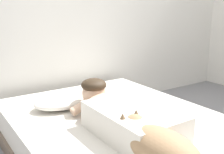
% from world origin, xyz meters
% --- Properties ---
extents(bed, '(1.48, 2.08, 0.33)m').
position_xyz_m(bed, '(-0.25, 0.17, 0.16)').
color(bed, '#726051').
rests_on(bed, ground).
extents(pillow, '(0.52, 0.32, 0.11)m').
position_xyz_m(pillow, '(-0.50, 0.67, 0.38)').
color(pillow, white).
rests_on(pillow, bed).
extents(person_lying, '(0.43, 0.92, 0.27)m').
position_xyz_m(person_lying, '(-0.34, 0.09, 0.43)').
color(person_lying, silver).
rests_on(person_lying, bed).
extents(dog, '(0.26, 0.57, 0.21)m').
position_xyz_m(dog, '(-0.44, -0.39, 0.43)').
color(dog, '#9E7A56').
rests_on(dog, bed).
extents(coffee_cup, '(0.12, 0.09, 0.07)m').
position_xyz_m(coffee_cup, '(-0.16, 0.69, 0.36)').
color(coffee_cup, white).
rests_on(coffee_cup, bed).
extents(cell_phone, '(0.07, 0.14, 0.01)m').
position_xyz_m(cell_phone, '(-0.42, -0.20, 0.33)').
color(cell_phone, black).
rests_on(cell_phone, bed).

